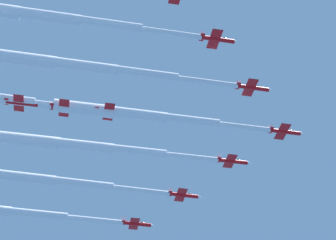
# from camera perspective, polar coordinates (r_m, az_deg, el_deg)

# --- Properties ---
(jet_lead) EXTENTS (31.96, 63.91, 4.43)m
(jet_lead) POSITION_cam_1_polar(r_m,az_deg,el_deg) (222.43, -2.25, 0.40)
(jet_lead) COLOR red
(jet_port_inner) EXTENTS (32.35, 66.41, 4.52)m
(jet_port_inner) POSITION_cam_1_polar(r_m,az_deg,el_deg) (231.27, -6.00, -1.75)
(jet_port_inner) COLOR red
(jet_starboard_inner) EXTENTS (35.05, 69.60, 4.50)m
(jet_starboard_inner) POSITION_cam_1_polar(r_m,az_deg,el_deg) (214.05, -6.09, 3.74)
(jet_starboard_inner) COLOR red
(jet_port_mid) EXTENTS (35.96, 71.92, 4.43)m
(jet_port_mid) POSITION_cam_1_polar(r_m,az_deg,el_deg) (238.94, -10.17, -3.88)
(jet_port_mid) COLOR red
(jet_starboard_mid) EXTENTS (33.99, 66.93, 4.49)m
(jet_starboard_mid) POSITION_cam_1_polar(r_m,az_deg,el_deg) (207.28, -8.55, 7.12)
(jet_starboard_mid) COLOR red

